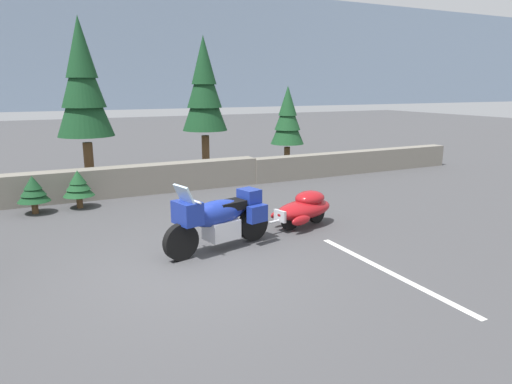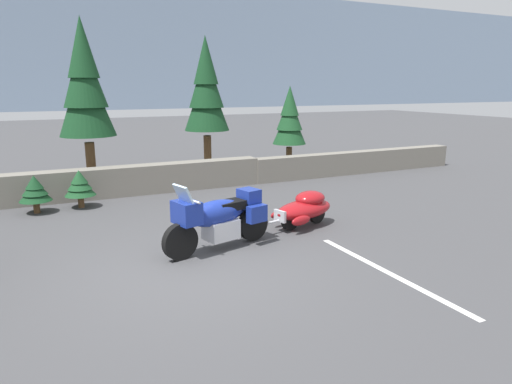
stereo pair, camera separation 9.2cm
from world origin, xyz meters
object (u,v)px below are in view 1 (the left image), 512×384
at_px(car_shaped_trailer, 304,208).
at_px(pine_tree_secondary, 204,89).
at_px(pine_tree_far_right, 288,118).
at_px(touring_motorcycle, 219,217).
at_px(pine_tree_tall, 83,84).

relative_size(car_shaped_trailer, pine_tree_secondary, 0.48).
xyz_separation_m(pine_tree_secondary, pine_tree_far_right, (2.80, -0.77, -1.01)).
xyz_separation_m(touring_motorcycle, pine_tree_secondary, (2.46, 7.35, 2.27)).
bearing_deg(pine_tree_secondary, pine_tree_tall, -165.78).
relative_size(pine_tree_tall, pine_tree_secondary, 1.05).
distance_m(touring_motorcycle, pine_tree_tall, 6.96).
xyz_separation_m(pine_tree_tall, pine_tree_secondary, (3.95, 1.00, -0.16)).
height_order(pine_tree_tall, pine_tree_far_right, pine_tree_tall).
bearing_deg(pine_tree_far_right, pine_tree_secondary, 164.66).
bearing_deg(pine_tree_tall, pine_tree_secondary, 14.22).
bearing_deg(pine_tree_far_right, touring_motorcycle, -128.62).
bearing_deg(pine_tree_far_right, pine_tree_tall, -178.02).
bearing_deg(touring_motorcycle, pine_tree_secondary, 71.50).
distance_m(pine_tree_tall, pine_tree_far_right, 6.86).
xyz_separation_m(touring_motorcycle, car_shaped_trailer, (2.21, 0.56, -0.21)).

